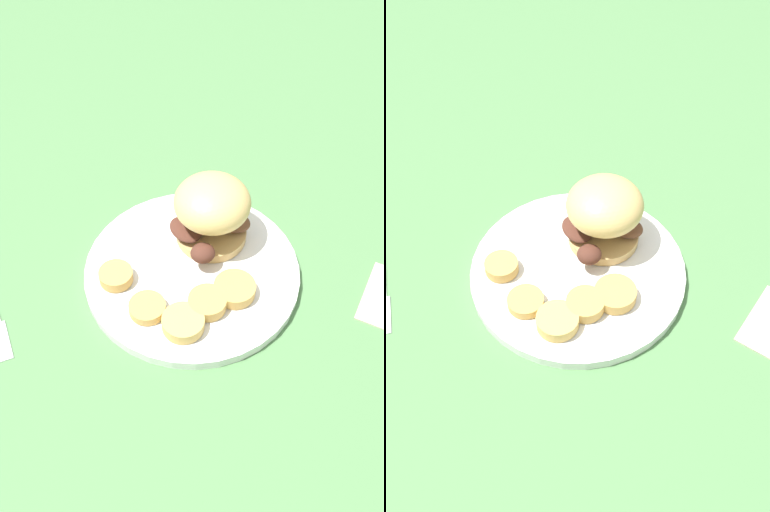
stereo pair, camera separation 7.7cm
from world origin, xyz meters
TOP-DOWN VIEW (x-y plane):
  - ground_plane at (0.00, 0.00)m, footprint 4.00×4.00m
  - dinner_plate at (0.00, 0.00)m, footprint 0.28×0.28m
  - sandwich at (-0.01, 0.06)m, footprint 0.11×0.12m
  - potato_round_0 at (-0.01, -0.09)m, footprint 0.05×0.05m
  - potato_round_1 at (0.04, -0.08)m, footprint 0.05×0.05m
  - potato_round_2 at (-0.07, -0.07)m, footprint 0.04×0.04m
  - potato_round_3 at (0.05, -0.04)m, footprint 0.05×0.05m
  - potato_round_4 at (0.07, -0.01)m, footprint 0.05×0.05m

SIDE VIEW (x-z plane):
  - ground_plane at x=0.00m, z-range 0.00..0.00m
  - dinner_plate at x=0.00m, z-range 0.00..0.02m
  - potato_round_0 at x=-0.01m, z-range 0.02..0.03m
  - potato_round_2 at x=-0.07m, z-range 0.02..0.03m
  - potato_round_4 at x=0.07m, z-range 0.02..0.03m
  - potato_round_1 at x=0.04m, z-range 0.02..0.03m
  - potato_round_3 at x=0.05m, z-range 0.02..0.03m
  - sandwich at x=-0.01m, z-range 0.02..0.12m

